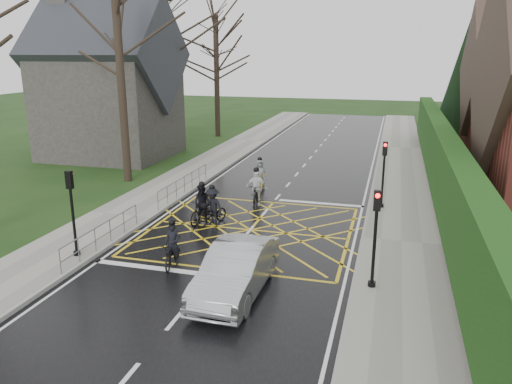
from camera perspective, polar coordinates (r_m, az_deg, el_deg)
The scene contains 22 objects.
ground at distance 20.64m, azimuth -0.65°, elevation -4.36°, with size 120.00×120.00×0.00m, color black.
road at distance 20.64m, azimuth -0.65°, elevation -4.35°, with size 9.00×80.00×0.01m, color black.
sidewalk_right at distance 19.90m, azimuth 16.27°, elevation -5.58°, with size 3.00×80.00×0.15m, color gray.
sidewalk_left at distance 22.93m, azimuth -15.23°, elevation -2.65°, with size 3.00×80.00×0.15m, color gray.
stone_wall at distance 25.63m, azimuth 20.18°, elevation -0.50°, with size 0.50×38.00×0.70m, color slate.
hedge at distance 25.22m, azimuth 20.55°, elevation 3.32°, with size 0.90×38.00×2.80m, color #18380F.
conifer at distance 44.98m, azimuth 22.83°, elevation 11.89°, with size 4.60×4.60×10.00m.
church at distance 36.06m, azimuth -16.57°, elevation 11.68°, with size 8.80×7.80×11.00m.
tree_near at distance 28.52m, azimuth -15.52°, elevation 16.85°, with size 9.24×9.24×11.44m.
tree_mid at distance 36.09m, azimuth -10.28°, elevation 17.97°, with size 10.08×10.08×12.48m.
tree_far at distance 43.19m, azimuth -4.58°, elevation 15.84°, with size 8.40×8.40×10.40m.
railing_south at distance 19.22m, azimuth -17.14°, elevation -4.17°, with size 0.05×5.04×1.03m.
railing_north at distance 25.54m, azimuth -8.21°, elevation 1.29°, with size 0.05×6.04×1.03m.
traffic_light_ne at distance 23.45m, azimuth 14.34°, elevation 1.85°, with size 0.24×0.31×3.21m.
traffic_light_se at distance 15.40m, azimuth 13.41°, elevation -5.38°, with size 0.24×0.31×3.21m.
traffic_light_sw at distance 18.42m, azimuth -20.19°, elevation -2.42°, with size 0.24×0.31×3.21m.
cyclist_rear at distance 17.42m, azimuth -9.55°, elevation -6.61°, with size 0.91×1.78×1.65m.
cyclist_back at distance 21.38m, azimuth -6.19°, elevation -1.77°, with size 0.91×1.89×1.83m.
cyclist_mid at distance 21.19m, azimuth -5.03°, elevation -2.07°, with size 1.25×1.89×1.74m.
cyclist_front at distance 23.66m, azimuth -0.01°, elevation 0.04°, with size 1.05×1.92×1.87m.
cyclist_lead at distance 26.69m, azimuth 0.39°, elevation 1.66°, with size 1.30×1.85×1.71m.
car at distance 15.21m, azimuth -2.32°, elevation -8.92°, with size 1.60×4.58×1.51m, color #AEB1B5.
Camera 1 is at (5.40, -18.61, 7.11)m, focal length 35.00 mm.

